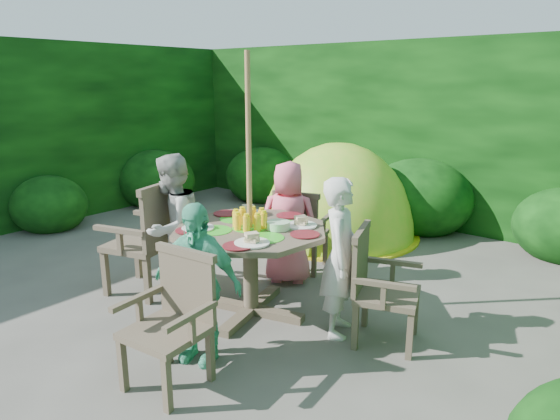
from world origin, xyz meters
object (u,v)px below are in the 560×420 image
Objects in this scene: parasol_pole at (249,190)px; dome_tent at (336,235)px; child_front at (197,283)px; garden_chair_front at (173,318)px; child_back at (288,223)px; child_left at (172,228)px; garden_chair_left at (148,237)px; garden_chair_right at (378,285)px; garden_chair_back at (300,230)px; child_right at (341,257)px; patio_table at (251,242)px.

parasol_pole is 2.70m from dome_tent.
garden_chair_front is at bearing -90.26° from child_front.
parasol_pole is at bearing 73.63° from child_back.
child_back is at bearing 131.21° from child_left.
garden_chair_left is at bearing 143.10° from garden_chair_front.
dome_tent reaches higher than garden_chair_right.
garden_chair_right reaches higher than garden_chair_back.
parasol_pole reaches higher than garden_chair_back.
child_right is (1.05, -0.87, 0.18)m from garden_chair_back.
garden_chair_back is (0.79, 1.34, -0.10)m from garden_chair_left.
parasol_pole is 1.73× the size of child_right.
garden_chair_right is 0.64× the size of child_left.
child_front is 3.32m from dome_tent.
child_front is (0.47, -1.85, 0.13)m from garden_chair_back.
child_left reaches higher than child_right.
dome_tent is at bearing 154.75° from garden_chair_left.
dome_tent is (-1.43, 2.18, -0.64)m from child_right.
parasol_pole is at bearing -59.82° from dome_tent.
garden_chair_right is 0.84× the size of garden_chair_left.
child_back reaches higher than dome_tent.
garden_chair_right is 0.36× the size of dome_tent.
child_right reaches higher than garden_chair_front.
patio_table is 1.38× the size of child_front.
parasol_pole is 1.80× the size of child_back.
child_left reaches higher than child_back.
child_left is 2.67m from dome_tent.
parasol_pole is at bearing 85.16° from garden_chair_right.
parasol_pole is at bearing 98.89° from garden_chair_front.
garden_chair_right is at bearing -35.98° from dome_tent.
garden_chair_left is 0.84× the size of child_back.
garden_chair_front is at bearing -75.32° from patio_table.
child_left is at bearing -165.66° from parasol_pole.
child_right is at bearing 123.04° from garden_chair_back.
child_right is at bearing 87.55° from garden_chair_left.
garden_chair_right is 0.35m from child_right.
parasol_pole is 2.59× the size of garden_chair_back.
child_left reaches higher than garden_chair_front.
garden_chair_left is 0.81× the size of child_right.
patio_table reaches higher than garden_chair_right.
child_back is 1.60m from child_front.
child_right is at bearing 62.77° from garden_chair_front.
parasol_pole reaches higher than child_front.
dome_tent is at bearing -90.65° from garden_chair_back.
parasol_pole reaches higher than child_left.
garden_chair_front is (1.34, -0.80, -0.09)m from garden_chair_left.
parasol_pole is 1.28m from garden_chair_back.
garden_chair_right and garden_chair_front have the same top height.
garden_chair_left is 0.42× the size of dome_tent.
dome_tent is (-0.94, 3.45, -0.46)m from garden_chair_front.
child_right reaches higher than dome_tent.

